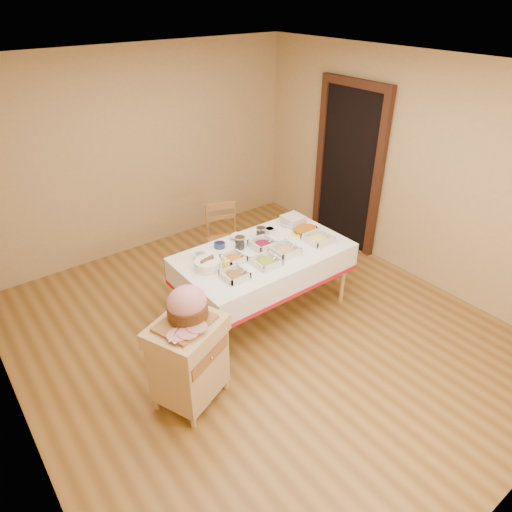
# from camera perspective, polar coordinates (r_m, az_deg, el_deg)

# --- Properties ---
(room_shell) EXTENTS (5.00, 5.00, 5.00)m
(room_shell) POSITION_cam_1_polar(r_m,az_deg,el_deg) (4.16, 0.35, 4.12)
(room_shell) COLOR olive
(room_shell) RESTS_ON ground
(doorway) EXTENTS (0.09, 1.10, 2.20)m
(doorway) POSITION_cam_1_polar(r_m,az_deg,el_deg) (6.25, 11.53, 11.03)
(doorway) COLOR black
(doorway) RESTS_ON ground
(dining_table) EXTENTS (1.82, 1.02, 0.76)m
(dining_table) POSITION_cam_1_polar(r_m,az_deg,el_deg) (4.88, 0.95, -1.01)
(dining_table) COLOR tan
(dining_table) RESTS_ON ground
(butcher_cart) EXTENTS (0.73, 0.68, 0.83)m
(butcher_cart) POSITION_cam_1_polar(r_m,az_deg,el_deg) (3.97, -8.40, -12.49)
(butcher_cart) COLOR tan
(butcher_cart) RESTS_ON ground
(dining_chair) EXTENTS (0.51, 0.50, 0.91)m
(dining_chair) POSITION_cam_1_polar(r_m,az_deg,el_deg) (5.63, -3.97, 2.05)
(dining_chair) COLOR #945F30
(dining_chair) RESTS_ON ground
(ham_on_board) EXTENTS (0.47, 0.45, 0.31)m
(ham_on_board) POSITION_cam_1_polar(r_m,az_deg,el_deg) (3.69, -8.63, -6.32)
(ham_on_board) COLOR #945F30
(ham_on_board) RESTS_ON butcher_cart
(serving_dish_a) EXTENTS (0.23, 0.23, 0.10)m
(serving_dish_a) POSITION_cam_1_polar(r_m,az_deg,el_deg) (4.35, -2.65, -2.39)
(serving_dish_a) COLOR silver
(serving_dish_a) RESTS_ON dining_table
(serving_dish_b) EXTENTS (0.25, 0.25, 0.10)m
(serving_dish_b) POSITION_cam_1_polar(r_m,az_deg,el_deg) (4.55, 1.26, -0.70)
(serving_dish_b) COLOR silver
(serving_dish_b) RESTS_ON dining_table
(serving_dish_c) EXTENTS (0.26, 0.26, 0.11)m
(serving_dish_c) POSITION_cam_1_polar(r_m,az_deg,el_deg) (4.75, 3.59, 0.75)
(serving_dish_c) COLOR silver
(serving_dish_c) RESTS_ON dining_table
(serving_dish_d) EXTENTS (0.27, 0.27, 0.10)m
(serving_dish_d) POSITION_cam_1_polar(r_m,az_deg,el_deg) (5.01, 7.76, 2.17)
(serving_dish_d) COLOR silver
(serving_dish_d) RESTS_ON dining_table
(serving_dish_e) EXTENTS (0.22, 0.21, 0.10)m
(serving_dish_e) POSITION_cam_1_polar(r_m,az_deg,el_deg) (4.61, -2.81, -0.28)
(serving_dish_e) COLOR silver
(serving_dish_e) RESTS_ON dining_table
(serving_dish_f) EXTENTS (0.25, 0.24, 0.12)m
(serving_dish_f) POSITION_cam_1_polar(r_m,az_deg,el_deg) (4.85, 0.85, 1.51)
(serving_dish_f) COLOR silver
(serving_dish_f) RESTS_ON dining_table
(small_bowl_left) EXTENTS (0.13, 0.13, 0.06)m
(small_bowl_left) POSITION_cam_1_polar(r_m,az_deg,el_deg) (4.68, -7.02, 0.01)
(small_bowl_left) COLOR silver
(small_bowl_left) RESTS_ON dining_table
(small_bowl_mid) EXTENTS (0.12, 0.12, 0.05)m
(small_bowl_mid) POSITION_cam_1_polar(r_m,az_deg,el_deg) (4.86, -4.58, 1.40)
(small_bowl_mid) COLOR navy
(small_bowl_mid) RESTS_ON dining_table
(small_bowl_right) EXTENTS (0.12, 0.12, 0.06)m
(small_bowl_right) POSITION_cam_1_polar(r_m,az_deg,el_deg) (5.13, 1.74, 3.23)
(small_bowl_right) COLOR silver
(small_bowl_right) RESTS_ON dining_table
(bowl_white_imported) EXTENTS (0.21, 0.21, 0.04)m
(bowl_white_imported) POSITION_cam_1_polar(r_m,az_deg,el_deg) (5.02, -2.29, 2.38)
(bowl_white_imported) COLOR silver
(bowl_white_imported) RESTS_ON dining_table
(bowl_small_imported) EXTENTS (0.15, 0.15, 0.05)m
(bowl_small_imported) POSITION_cam_1_polar(r_m,az_deg,el_deg) (5.31, 3.79, 4.04)
(bowl_small_imported) COLOR silver
(bowl_small_imported) RESTS_ON dining_table
(preserve_jar_left) EXTENTS (0.11, 0.11, 0.14)m
(preserve_jar_left) POSITION_cam_1_polar(r_m,az_deg,el_deg) (4.82, -2.04, 1.62)
(preserve_jar_left) COLOR silver
(preserve_jar_left) RESTS_ON dining_table
(preserve_jar_right) EXTENTS (0.10, 0.10, 0.13)m
(preserve_jar_right) POSITION_cam_1_polar(r_m,az_deg,el_deg) (5.01, 0.59, 2.85)
(preserve_jar_right) COLOR silver
(preserve_jar_right) RESTS_ON dining_table
(mustard_bottle) EXTENTS (0.05, 0.05, 0.17)m
(mustard_bottle) POSITION_cam_1_polar(r_m,az_deg,el_deg) (4.40, -3.92, -1.30)
(mustard_bottle) COLOR yellow
(mustard_bottle) RESTS_ON dining_table
(bread_basket) EXTENTS (0.26, 0.26, 0.11)m
(bread_basket) POSITION_cam_1_polar(r_m,az_deg,el_deg) (4.50, -6.08, -1.04)
(bread_basket) COLOR white
(bread_basket) RESTS_ON dining_table
(plate_stack) EXTENTS (0.22, 0.22, 0.11)m
(plate_stack) POSITION_cam_1_polar(r_m,az_deg,el_deg) (5.32, 4.66, 4.47)
(plate_stack) COLOR silver
(plate_stack) RESTS_ON dining_table
(brass_platter) EXTENTS (0.32, 0.23, 0.04)m
(brass_platter) POSITION_cam_1_polar(r_m,az_deg,el_deg) (5.19, 6.21, 3.23)
(brass_platter) COLOR gold
(brass_platter) RESTS_ON dining_table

